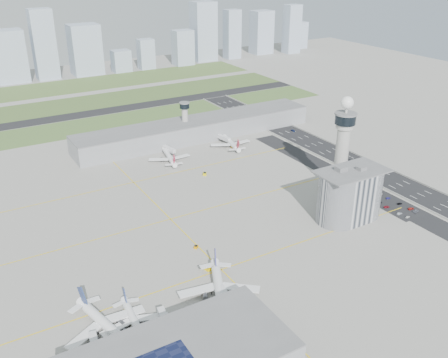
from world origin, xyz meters
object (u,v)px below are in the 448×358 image
airplane_near_c (219,285)px  jet_bridge_near_2 (231,309)px  tug_2 (208,268)px  car_lot_11 (375,190)px  admin_building (350,195)px  tug_3 (196,247)px  control_tower (343,142)px  car_lot_3 (379,202)px  tug_5 (233,146)px  car_lot_0 (408,217)px  car_hw_4 (243,115)px  car_lot_1 (399,213)px  tug_1 (197,290)px  tug_4 (205,174)px  car_lot_5 (364,193)px  car_hw_1 (350,161)px  secondary_tower (185,118)px  jet_bridge_near_1 (169,333)px  car_lot_7 (411,209)px  jet_bridge_far_0 (164,148)px  airplane_far_b (230,139)px  airplane_near_a (106,321)px  airplane_near_b (135,319)px  car_lot_8 (400,203)px  car_hw_2 (293,130)px  airplane_far_a (169,154)px  car_lot_10 (379,194)px  car_lot_6 (416,211)px  car_lot_2 (387,207)px  car_lot_4 (371,198)px  car_lot_9 (388,198)px

airplane_near_c → jet_bridge_near_2: airplane_near_c is taller
tug_2 → car_lot_11: bearing=176.9°
admin_building → tug_3: admin_building is taller
control_tower → car_lot_3: 44.73m
jet_bridge_near_2 → tug_5: (106.83, 172.96, -1.83)m
car_lot_0 → tug_2: bearing=79.3°
car_hw_4 → jet_bridge_near_2: bearing=-129.1°
tug_2 → car_lot_1: 128.28m
tug_1 → tug_4: (66.98, 115.41, 0.20)m
car_lot_5 → car_hw_1: (31.45, 46.09, -0.04)m
secondary_tower → jet_bridge_near_1: bearing=-118.2°
car_lot_7 → car_lot_11: bearing=1.6°
secondary_tower → car_lot_11: size_ratio=8.48×
car_lot_3 → car_hw_1: 68.87m
jet_bridge_far_0 → tug_4: 56.29m
airplane_far_b → car_lot_1: airplane_far_b is taller
airplane_near_a → airplane_near_b: size_ratio=1.25×
airplane_far_b → car_lot_0: airplane_far_b is taller
airplane_near_a → airplane_near_c: airplane_near_c is taller
car_hw_4 → jet_bridge_near_1: bearing=-133.7°
car_lot_3 → car_lot_8: car_lot_8 is taller
secondary_tower → airplane_near_a: (-133.73, -194.68, -12.68)m
jet_bridge_near_1 → car_hw_2: jet_bridge_near_1 is taller
airplane_far_a → airplane_far_b: size_ratio=0.95×
tug_3 → car_lot_0: tug_3 is taller
car_lot_5 → car_lot_10: bearing=-134.9°
airplane_far_b → car_lot_6: 159.62m
airplane_far_a → car_lot_5: 145.99m
airplane_far_b → tug_5: 6.42m
car_lot_2 → car_hw_1: (33.47, 67.03, 0.03)m
tug_4 → car_lot_8: bearing=-19.4°
tug_4 → airplane_near_b: bearing=-97.9°
airplane_near_c → car_lot_3: (134.13, 29.58, -5.80)m
secondary_tower → car_hw_2: 97.58m
airplane_near_c → car_hw_2: bearing=158.6°
car_lot_8 → car_lot_10: car_lot_10 is taller
car_lot_1 → car_lot_4: 24.44m
control_tower → car_lot_6: bearing=-65.4°
airplane_far_b → car_lot_11: bearing=-150.4°
airplane_near_b → car_lot_9: bearing=104.5°
car_lot_7 → car_lot_5: bearing=19.0°
car_lot_2 → car_lot_9: 12.81m
car_hw_1 → car_hw_4: size_ratio=1.03×
airplane_far_b → secondary_tower: bearing=47.2°
car_lot_7 → tug_3: bearing=80.4°
car_lot_9 → car_lot_5: bearing=29.6°
airplane_near_b → airplane_far_b: airplane_far_b is taller
car_lot_4 → car_lot_1: bearing=179.9°
car_lot_1 → car_lot_4: (0.75, 24.42, -0.07)m
airplane_near_a → car_lot_6: airplane_near_a is taller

